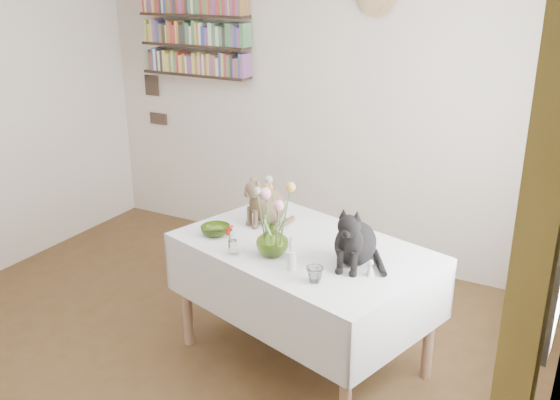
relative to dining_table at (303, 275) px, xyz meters
The scene contains 14 objects.
room 1.19m from the dining_table, 130.00° to the right, with size 4.08×4.58×2.58m.
curtain 1.65m from the dining_table, 34.15° to the right, with size 0.12×0.38×2.10m, color brown.
dining_table is the anchor object (origin of this frame).
tabby_cat 0.53m from the dining_table, 148.01° to the left, with size 0.21×0.27×0.32m, color brown, non-canonical shape.
black_cat 0.50m from the dining_table, 11.91° to the right, with size 0.24×0.30×0.35m, color black, non-canonical shape.
flower_vase 0.35m from the dining_table, 116.68° to the right, with size 0.18×0.18×0.19m, color #81A835.
green_bowl 0.58m from the dining_table, 168.22° to the right, with size 0.18×0.18×0.05m, color #81A835.
drinking_glass 0.49m from the dining_table, 56.51° to the right, with size 0.09×0.09×0.08m, color white.
candlestick 0.40m from the dining_table, 75.72° to the right, with size 0.05×0.05×0.19m.
berry_jar 0.49m from the dining_table, 136.12° to the right, with size 0.05×0.05×0.20m.
porcelain_figurine 0.54m from the dining_table, 20.11° to the right, with size 0.05×0.05×0.09m.
flower_bouquet 0.57m from the dining_table, 119.02° to the right, with size 0.17×0.12×0.39m.
bookshelf_unit 2.57m from the dining_table, 140.63° to the left, with size 1.00×0.16×0.91m.
wall_art_plaques 2.76m from the dining_table, 146.62° to the left, with size 0.21×0.02×0.44m.
Camera 1 is at (2.04, -2.15, 2.23)m, focal length 40.00 mm.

